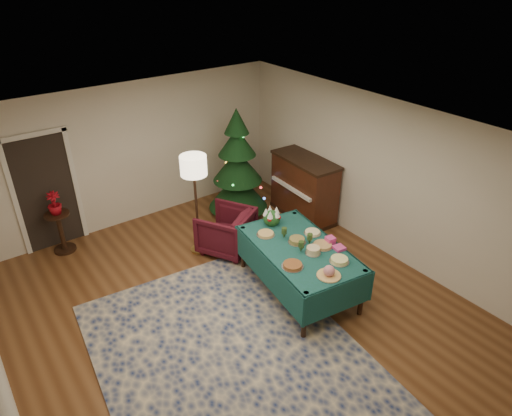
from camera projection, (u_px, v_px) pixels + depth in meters
room_shell at (237, 236)px, 6.07m from camera, size 7.00×7.00×7.00m
doorway at (46, 190)px, 7.81m from camera, size 1.08×0.04×2.16m
rug at (233, 359)px, 5.95m from camera, size 3.62×4.51×0.02m
buffet_table at (299, 256)px, 6.92m from camera, size 1.46×2.17×0.79m
platter_0 at (329, 272)px, 6.20m from camera, size 0.34×0.34×0.17m
platter_1 at (339, 260)px, 6.50m from camera, size 0.29×0.29×0.07m
platter_2 at (293, 265)px, 6.40m from camera, size 0.31×0.31×0.05m
platter_3 at (313, 251)px, 6.68m from camera, size 0.23×0.23×0.11m
platter_4 at (323, 245)px, 6.86m from camera, size 0.32×0.32×0.04m
platter_5 at (297, 241)px, 6.94m from camera, size 0.27×0.27×0.08m
platter_6 at (312, 232)px, 7.17m from camera, size 0.27×0.27×0.04m
platter_7 at (266, 234)px, 7.13m from camera, size 0.29×0.29×0.04m
goblet_0 at (284, 233)px, 7.02m from camera, size 0.08×0.08×0.18m
goblet_1 at (310, 239)px, 6.87m from camera, size 0.08×0.08×0.18m
goblet_2 at (301, 247)px, 6.69m from camera, size 0.08×0.08×0.18m
napkin_stack at (339, 248)px, 6.79m from camera, size 0.18×0.18×0.04m
gift_box at (330, 240)px, 6.92m from camera, size 0.14×0.14×0.11m
centerpiece at (272, 217)px, 7.37m from camera, size 0.28×0.29×0.33m
armchair at (226, 229)px, 7.97m from camera, size 1.12×1.10×0.86m
floor_lamp at (194, 172)px, 7.42m from camera, size 0.44×0.44×1.82m
side_table at (61, 233)px, 7.99m from camera, size 0.42×0.42×0.75m
potted_plant at (55, 208)px, 7.74m from camera, size 0.23×0.41×0.23m
christmas_tree at (237, 167)px, 8.94m from camera, size 1.28×1.28×2.17m
piano at (304, 189)px, 8.95m from camera, size 0.75×1.47×1.24m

